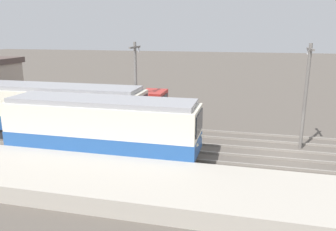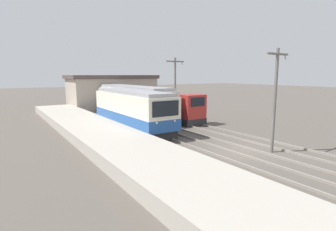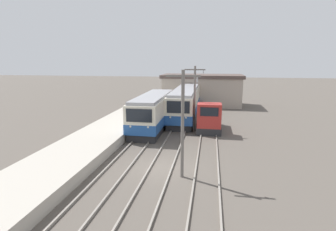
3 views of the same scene
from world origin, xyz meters
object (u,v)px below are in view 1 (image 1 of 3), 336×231
(commuter_train_left, at_px, (103,131))
(commuter_train_center, at_px, (44,113))
(shunting_locomotive, at_px, (135,114))
(catenary_mast_mid, at_px, (136,86))
(catenary_mast_near, at_px, (306,93))

(commuter_train_left, bearing_deg, commuter_train_center, 63.68)
(shunting_locomotive, relative_size, catenary_mast_mid, 0.79)
(shunting_locomotive, relative_size, catenary_mast_near, 0.79)
(shunting_locomotive, height_order, catenary_mast_mid, catenary_mast_mid)
(catenary_mast_near, bearing_deg, catenary_mast_mid, 90.00)
(commuter_train_center, bearing_deg, shunting_locomotive, -61.82)
(commuter_train_left, bearing_deg, catenary_mast_mid, -7.47)
(commuter_train_left, distance_m, catenary_mast_near, 12.31)
(shunting_locomotive, distance_m, catenary_mast_mid, 2.86)
(catenary_mast_mid, bearing_deg, commuter_train_center, 103.62)
(commuter_train_center, height_order, catenary_mast_mid, catenary_mast_mid)
(commuter_train_left, distance_m, shunting_locomotive, 5.82)
(commuter_train_center, bearing_deg, commuter_train_left, -116.32)
(commuter_train_left, height_order, catenary_mast_mid, catenary_mast_mid)
(commuter_train_left, relative_size, catenary_mast_mid, 1.72)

